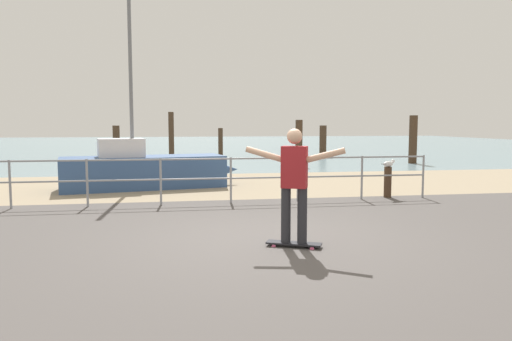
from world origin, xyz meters
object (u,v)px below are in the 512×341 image
(bollard_short, at_px, (388,183))
(seagull, at_px, (389,164))
(sailboat, at_px, (150,170))
(skateboarder, at_px, (294,179))
(skateboard, at_px, (294,244))

(bollard_short, relative_size, seagull, 1.70)
(sailboat, bearing_deg, skateboarder, -71.46)
(bollard_short, bearing_deg, skateboarder, -128.29)
(skateboard, relative_size, seagull, 1.81)
(sailboat, bearing_deg, skateboard, -71.46)
(bollard_short, bearing_deg, seagull, 29.64)
(skateboard, height_order, seagull, seagull)
(bollard_short, bearing_deg, sailboat, 154.21)
(skateboarder, bearing_deg, skateboard, -53.13)
(seagull, bearing_deg, skateboarder, -128.36)
(bollard_short, distance_m, seagull, 0.46)
(skateboard, bearing_deg, bollard_short, 51.71)
(bollard_short, xyz_separation_m, seagull, (0.01, 0.01, 0.46))
(sailboat, bearing_deg, seagull, -25.67)
(skateboard, xyz_separation_m, skateboarder, (-0.00, 0.00, 0.95))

